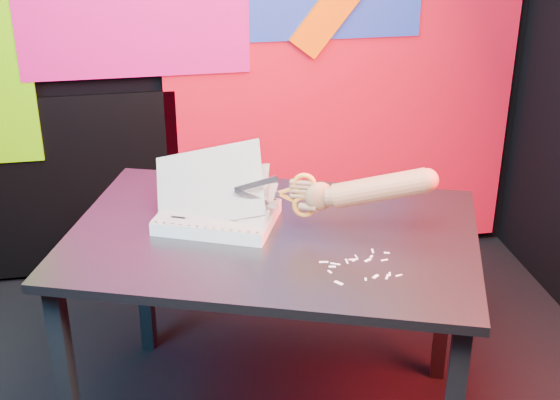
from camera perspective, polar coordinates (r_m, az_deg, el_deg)
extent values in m
cube|color=red|center=(3.53, 4.66, 8.22)|extent=(1.60, 0.02, 1.60)
cube|color=black|center=(3.61, -17.69, 0.65)|extent=(1.30, 0.02, 0.85)
cube|color=black|center=(2.51, -15.33, -13.04)|extent=(0.06, 0.06, 0.72)
cube|color=black|center=(3.06, -9.96, -4.94)|extent=(0.06, 0.06, 0.72)
cube|color=black|center=(2.91, 11.96, -6.77)|extent=(0.06, 0.06, 0.72)
cube|color=#343434|center=(2.44, -0.54, -2.71)|extent=(1.47, 1.21, 0.03)
cube|color=silver|center=(2.49, -4.59, -1.24)|extent=(0.43, 0.38, 0.04)
cube|color=#EDECCC|center=(2.48, -4.61, -0.78)|extent=(0.43, 0.38, 0.00)
cube|color=#EDECCC|center=(2.48, -4.61, -0.68)|extent=(0.41, 0.37, 0.11)
cube|color=#EDECCC|center=(2.48, -4.89, -0.05)|extent=(0.38, 0.34, 0.19)
cube|color=#EDECCC|center=(2.47, -5.20, 1.06)|extent=(0.34, 0.28, 0.27)
cylinder|color=black|center=(2.43, -9.07, -1.59)|extent=(0.01, 0.01, 0.00)
cylinder|color=black|center=(2.42, -8.48, -1.66)|extent=(0.01, 0.01, 0.00)
cylinder|color=black|center=(2.41, -7.88, -1.72)|extent=(0.01, 0.01, 0.00)
cylinder|color=black|center=(2.40, -7.28, -1.79)|extent=(0.01, 0.01, 0.00)
cylinder|color=black|center=(2.39, -6.68, -1.86)|extent=(0.01, 0.01, 0.00)
cylinder|color=black|center=(2.38, -6.07, -1.93)|extent=(0.01, 0.01, 0.00)
cylinder|color=black|center=(2.38, -5.46, -1.99)|extent=(0.01, 0.01, 0.00)
cylinder|color=black|center=(2.37, -4.84, -2.06)|extent=(0.01, 0.01, 0.00)
cylinder|color=black|center=(2.36, -4.22, -2.13)|extent=(0.01, 0.01, 0.00)
cylinder|color=black|center=(2.35, -3.59, -2.20)|extent=(0.01, 0.01, 0.00)
cylinder|color=black|center=(2.35, -2.96, -2.27)|extent=(0.01, 0.01, 0.00)
cylinder|color=black|center=(2.34, -2.33, -2.34)|extent=(0.01, 0.01, 0.00)
cylinder|color=black|center=(2.33, -1.69, -2.40)|extent=(0.01, 0.01, 0.00)
cylinder|color=black|center=(2.63, -7.19, 0.70)|extent=(0.01, 0.01, 0.00)
cylinder|color=black|center=(2.62, -6.64, 0.64)|extent=(0.01, 0.01, 0.00)
cylinder|color=black|center=(2.61, -6.08, 0.59)|extent=(0.01, 0.01, 0.00)
cylinder|color=black|center=(2.60, -5.52, 0.54)|extent=(0.01, 0.01, 0.00)
cylinder|color=black|center=(2.60, -4.96, 0.48)|extent=(0.01, 0.01, 0.00)
cylinder|color=black|center=(2.59, -4.40, 0.43)|extent=(0.01, 0.01, 0.00)
cylinder|color=black|center=(2.58, -3.83, 0.37)|extent=(0.01, 0.01, 0.00)
cylinder|color=black|center=(2.57, -3.25, 0.32)|extent=(0.01, 0.01, 0.00)
cylinder|color=black|center=(2.57, -2.68, 0.26)|extent=(0.01, 0.01, 0.00)
cylinder|color=black|center=(2.56, -2.10, 0.20)|extent=(0.01, 0.01, 0.00)
cylinder|color=black|center=(2.55, -1.52, 0.15)|extent=(0.01, 0.01, 0.00)
cylinder|color=black|center=(2.55, -0.93, 0.09)|extent=(0.01, 0.01, 0.00)
cylinder|color=black|center=(2.54, -0.35, 0.03)|extent=(0.01, 0.01, 0.00)
cube|color=black|center=(2.54, -6.12, -0.11)|extent=(0.07, 0.04, 0.00)
cube|color=black|center=(2.50, -4.00, -0.52)|extent=(0.05, 0.03, 0.00)
cube|color=black|center=(2.46, -5.71, -1.04)|extent=(0.08, 0.04, 0.00)
cube|color=black|center=(2.41, -3.29, -1.50)|extent=(0.04, 0.02, 0.00)
cube|color=black|center=(2.44, -7.45, -1.27)|extent=(0.05, 0.03, 0.00)
cube|color=silver|center=(2.39, -1.77, 1.17)|extent=(0.13, 0.05, 0.07)
cube|color=silver|center=(2.41, -1.75, 0.08)|extent=(0.13, 0.05, 0.07)
cylinder|color=silver|center=(2.38, -0.18, 0.50)|extent=(0.02, 0.02, 0.01)
cube|color=orange|center=(2.38, 0.40, 0.23)|extent=(0.05, 0.03, 0.03)
cube|color=orange|center=(2.38, 0.41, 0.68)|extent=(0.05, 0.03, 0.03)
torus|color=orange|center=(2.36, 1.80, 1.14)|extent=(0.08, 0.04, 0.08)
torus|color=orange|center=(2.39, 1.78, -0.44)|extent=(0.08, 0.04, 0.08)
ellipsoid|color=brown|center=(2.37, 2.91, 0.26)|extent=(0.09, 0.05, 0.09)
cylinder|color=brown|center=(2.37, 1.79, 0.26)|extent=(0.07, 0.04, 0.02)
cylinder|color=brown|center=(2.37, 1.80, 0.63)|extent=(0.07, 0.04, 0.02)
cylinder|color=brown|center=(2.36, 1.80, 0.96)|extent=(0.06, 0.04, 0.02)
cylinder|color=brown|center=(2.35, 1.81, 1.25)|extent=(0.06, 0.04, 0.02)
cylinder|color=brown|center=(2.37, 2.07, -0.53)|extent=(0.06, 0.05, 0.03)
cylinder|color=brown|center=(2.36, 3.99, 0.26)|extent=(0.07, 0.08, 0.06)
cylinder|color=brown|center=(2.33, 7.31, 0.84)|extent=(0.30, 0.17, 0.15)
sphere|color=brown|center=(2.32, 10.69, 1.43)|extent=(0.07, 0.07, 0.07)
cube|color=silver|center=(2.25, 3.84, -4.89)|extent=(0.02, 0.01, 0.00)
cube|color=silver|center=(2.23, 8.03, -5.39)|extent=(0.01, 0.02, 0.00)
cube|color=silver|center=(2.23, 8.70, -5.47)|extent=(0.02, 0.01, 0.00)
cube|color=silver|center=(2.34, 6.79, -3.72)|extent=(0.01, 0.03, 0.00)
cube|color=silver|center=(2.21, 7.84, -5.58)|extent=(0.02, 0.03, 0.00)
cube|color=silver|center=(2.28, 5.42, -4.43)|extent=(0.01, 0.01, 0.00)
cube|color=silver|center=(2.31, 5.58, -4.12)|extent=(0.01, 0.02, 0.00)
cube|color=silver|center=(2.26, 4.06, -4.68)|extent=(0.03, 0.02, 0.00)
cube|color=silver|center=(2.33, 7.82, -3.85)|extent=(0.02, 0.01, 0.00)
cube|color=silver|center=(2.17, 4.32, -6.07)|extent=(0.02, 0.03, 0.00)
cube|color=silver|center=(2.22, 3.66, -5.26)|extent=(0.01, 0.02, 0.00)
cube|color=silver|center=(2.28, 4.90, -4.48)|extent=(0.01, 0.03, 0.00)
cube|color=silver|center=(2.19, 6.29, -5.78)|extent=(0.01, 0.02, 0.00)
cube|color=silver|center=(2.29, 6.44, -4.40)|extent=(0.02, 0.02, 0.00)
cube|color=silver|center=(2.31, 6.70, -4.13)|extent=(0.01, 0.02, 0.00)
cube|color=silver|center=(2.29, 5.38, -4.34)|extent=(0.03, 0.01, 0.00)
cube|color=silver|center=(2.30, 7.64, -4.37)|extent=(0.02, 0.01, 0.00)
cube|color=silver|center=(2.21, 7.01, -5.57)|extent=(0.02, 0.02, 0.00)
cube|color=silver|center=(2.27, 3.21, -4.55)|extent=(0.03, 0.01, 0.00)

